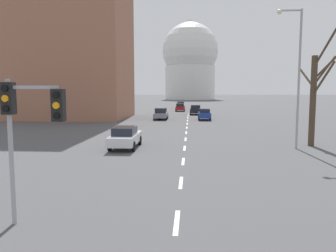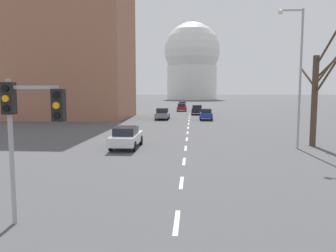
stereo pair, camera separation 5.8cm
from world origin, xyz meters
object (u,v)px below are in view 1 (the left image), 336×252
sedan_near_right (181,105)px  sedan_far_right (125,137)px  sedan_near_left (195,110)px  sedan_distant_centre (204,114)px  traffic_signal_near_left (27,116)px  street_lamp_right (296,67)px  sedan_mid_centre (161,114)px  sedan_far_left (180,107)px

sedan_near_right → sedan_far_right: bearing=-92.5°
sedan_near_left → sedan_distant_centre: bearing=-84.1°
traffic_signal_near_left → sedan_near_right: 68.66m
sedan_distant_centre → street_lamp_right: bearing=-77.2°
street_lamp_right → sedan_mid_centre: (-11.67, 23.80, -4.97)m
sedan_near_left → sedan_far_right: 35.40m
street_lamp_right → traffic_signal_near_left: bearing=-130.4°
sedan_near_left → street_lamp_right: bearing=-79.3°
sedan_near_left → sedan_mid_centre: 11.81m
sedan_near_right → sedan_distant_centre: sedan_near_right is taller
street_lamp_right → sedan_far_right: (-12.06, -0.55, -5.01)m
traffic_signal_near_left → sedan_far_right: bearing=89.3°
sedan_distant_centre → sedan_far_left: bearing=101.4°
sedan_near_left → sedan_mid_centre: size_ratio=0.98×
sedan_far_left → sedan_distant_centre: (4.15, -20.62, 0.02)m
sedan_near_right → sedan_far_left: bearing=-89.0°
street_lamp_right → sedan_near_left: street_lamp_right is taller
traffic_signal_near_left → sedan_mid_centre: bearing=89.1°
sedan_near_left → sedan_near_right: size_ratio=1.07×
sedan_distant_centre → sedan_far_right: bearing=-105.7°
sedan_far_left → sedan_far_right: bearing=-93.3°
sedan_far_left → sedan_far_right: (-2.57, -44.58, -0.01)m
sedan_far_right → sedan_distant_centre: bearing=74.3°
sedan_near_right → sedan_far_left: (0.18, -10.16, -0.02)m
traffic_signal_near_left → street_lamp_right: bearing=49.6°
traffic_signal_near_left → sedan_far_left: bearing=87.3°
street_lamp_right → sedan_near_right: 55.27m
sedan_mid_centre → sedan_distant_centre: (6.33, -0.39, -0.01)m
sedan_mid_centre → sedan_far_right: size_ratio=0.99×
sedan_near_left → traffic_signal_near_left: bearing=-96.7°
street_lamp_right → sedan_distant_centre: bearing=102.8°
sedan_mid_centre → sedan_near_left: bearing=64.0°
traffic_signal_near_left → sedan_distant_centre: (6.90, 37.78, -2.54)m
sedan_far_left → traffic_signal_near_left: bearing=-92.7°
sedan_near_right → sedan_far_right: sedan_near_right is taller
sedan_far_left → sedan_far_right: 44.66m
sedan_distant_centre → traffic_signal_near_left: bearing=-100.3°
traffic_signal_near_left → sedan_far_right: size_ratio=0.97×
street_lamp_right → sedan_far_left: size_ratio=2.25×
street_lamp_right → sedan_far_left: 45.32m
sedan_near_left → sedan_far_left: sedan_near_left is taller
sedan_near_right → sedan_far_right: 54.79m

